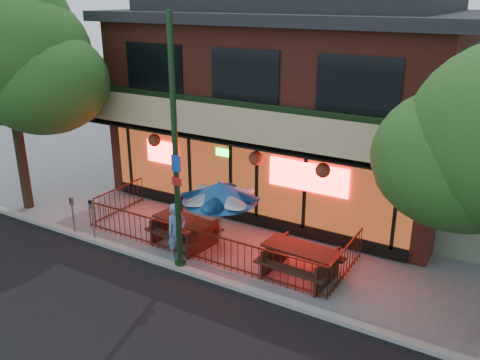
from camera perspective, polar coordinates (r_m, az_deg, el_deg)
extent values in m
plane|color=gray|center=(15.08, -5.75, -9.12)|extent=(80.00, 80.00, 0.00)
cube|color=#999993|center=(14.70, -6.93, -9.72)|extent=(80.00, 0.25, 0.12)
cube|color=maroon|center=(19.81, 6.46, 8.08)|extent=(12.00, 8.00, 6.50)
cube|color=#59230F|center=(16.80, 0.49, 0.33)|extent=(11.00, 0.06, 2.60)
cube|color=#FF0C0C|center=(15.61, 7.64, 0.33)|extent=(2.60, 0.04, 0.90)
cube|color=#FF0C0C|center=(18.50, -8.76, 3.11)|extent=(1.30, 0.04, 0.80)
cube|color=tan|center=(15.86, -0.38, 6.30)|extent=(12.20, 1.33, 1.26)
cube|color=black|center=(18.06, -9.61, 12.40)|extent=(2.40, 0.06, 1.60)
cube|color=black|center=(15.98, 0.52, 11.70)|extent=(2.40, 0.06, 1.60)
cube|color=black|center=(14.52, 13.07, 10.34)|extent=(2.40, 0.06, 1.60)
cube|color=black|center=(17.31, 0.42, -4.06)|extent=(11.00, 0.12, 0.40)
cube|color=#FFC672|center=(14.50, 19.60, -0.38)|extent=(0.18, 0.18, 0.32)
cube|color=#4A1C0F|center=(14.78, -5.42, -5.59)|extent=(8.40, 0.04, 0.04)
cube|color=#4A1C0F|center=(15.16, -5.31, -8.42)|extent=(8.40, 0.04, 0.04)
cube|color=#4A1C0F|center=(18.24, -13.71, -0.99)|extent=(0.04, 2.60, 0.04)
cube|color=#4A1C0F|center=(14.08, 11.91, -7.34)|extent=(0.04, 2.60, 0.04)
cylinder|color=#4A1C0F|center=(14.98, -5.36, -7.14)|extent=(0.02, 0.02, 1.00)
cylinder|color=#173418|center=(13.41, -7.28, 3.32)|extent=(0.16, 0.16, 7.00)
cylinder|color=#173418|center=(14.75, -6.70, -9.42)|extent=(0.32, 0.32, 0.20)
cube|color=#194CB2|center=(13.32, -7.21, 1.85)|extent=(0.30, 0.02, 0.45)
cube|color=red|center=(13.48, -7.12, -0.17)|extent=(0.30, 0.02, 0.22)
cylinder|color=#36261B|center=(19.47, -23.60, 4.20)|extent=(0.36, 0.36, 5.12)
ellipsoid|color=#1E4F1A|center=(18.96, -24.82, 12.58)|extent=(5.60, 5.60, 4.59)
ellipsoid|color=#1E4F1A|center=(18.95, -23.96, 16.13)|extent=(3.64, 3.64, 2.98)
cube|color=#371D14|center=(16.44, -8.20, -5.05)|extent=(0.24, 1.43, 0.81)
cube|color=#371D14|center=(15.46, -4.18, -6.58)|extent=(0.24, 1.43, 0.81)
cube|color=#371D14|center=(15.76, -6.31, -4.47)|extent=(2.06, 1.06, 0.07)
cube|color=#371D14|center=(15.52, -7.82, -6.29)|extent=(2.00, 0.55, 0.05)
cube|color=#371D14|center=(16.30, -4.79, -4.83)|extent=(2.00, 0.55, 0.05)
cube|color=#351B12|center=(14.52, 3.94, -8.37)|extent=(0.14, 1.49, 0.85)
cube|color=#351B12|center=(13.90, 9.76, -10.03)|extent=(0.14, 1.49, 0.85)
cube|color=#351B12|center=(13.99, 6.85, -7.68)|extent=(2.10, 0.96, 0.07)
cube|color=#351B12|center=(13.66, 5.56, -10.00)|extent=(2.08, 0.42, 0.06)
cube|color=#351B12|center=(14.65, 7.94, -7.89)|extent=(2.08, 0.42, 0.06)
cylinder|color=gray|center=(14.73, -2.22, -4.83)|extent=(0.05, 0.05, 2.26)
cone|color=#194B8D|center=(14.35, -2.27, -1.30)|extent=(2.15, 2.15, 0.56)
sphere|color=gray|center=(14.24, -2.29, -0.15)|extent=(0.10, 0.10, 0.10)
imported|color=#5E8DBC|center=(14.98, -7.11, -5.72)|extent=(0.59, 0.72, 1.70)
cylinder|color=gray|center=(16.52, -16.12, -4.86)|extent=(0.05, 0.05, 1.17)
cube|color=gray|center=(16.24, -16.36, -2.58)|extent=(0.14, 0.13, 0.30)
cube|color=black|center=(16.19, -16.52, -2.43)|extent=(0.08, 0.02, 0.11)
cylinder|color=gray|center=(17.17, -18.18, -4.29)|extent=(0.05, 0.05, 1.08)
cube|color=gray|center=(16.92, -18.42, -2.27)|extent=(0.14, 0.12, 0.27)
cube|color=black|center=(16.87, -18.57, -2.14)|extent=(0.08, 0.02, 0.10)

